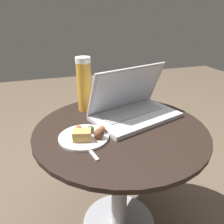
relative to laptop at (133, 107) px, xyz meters
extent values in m
plane|color=brown|center=(-0.09, -0.08, -0.62)|extent=(6.00, 6.00, 0.00)
cylinder|color=#9E9EA3|center=(-0.09, -0.08, -0.62)|extent=(0.37, 0.37, 0.01)
cylinder|color=#9E9EA3|center=(-0.09, -0.08, -0.34)|extent=(0.08, 0.08, 0.54)
cylinder|color=black|center=(-0.09, -0.08, -0.06)|extent=(0.72, 0.72, 0.02)
cube|color=#B7332D|center=(-0.25, -0.11, -0.05)|extent=(0.18, 0.15, 0.00)
cube|color=#B2B2B7|center=(0.01, -0.02, -0.04)|extent=(0.43, 0.33, 0.02)
cube|color=gray|center=(0.00, 0.01, -0.03)|extent=(0.31, 0.19, 0.00)
cube|color=#B2B2B7|center=(-0.01, 0.04, 0.08)|extent=(0.39, 0.20, 0.21)
cube|color=silver|center=(-0.01, 0.04, 0.07)|extent=(0.36, 0.18, 0.19)
cylinder|color=gold|center=(-0.19, 0.15, 0.07)|extent=(0.07, 0.07, 0.23)
cylinder|color=white|center=(-0.19, 0.15, 0.20)|extent=(0.07, 0.07, 0.03)
cylinder|color=silver|center=(-0.25, -0.12, -0.04)|extent=(0.19, 0.19, 0.01)
cube|color=tan|center=(-0.26, -0.15, -0.02)|extent=(0.08, 0.06, 0.04)
sphere|color=brown|center=(-0.20, -0.15, -0.02)|extent=(0.04, 0.04, 0.04)
sphere|color=#4C6B33|center=(-0.22, -0.10, -0.02)|extent=(0.03, 0.03, 0.03)
sphere|color=#9E5B38|center=(-0.26, -0.08, -0.02)|extent=(0.03, 0.03, 0.03)
sphere|color=#9E5B38|center=(-0.18, -0.12, -0.02)|extent=(0.03, 0.03, 0.03)
cube|color=#B2B2B7|center=(-0.25, -0.22, -0.04)|extent=(0.03, 0.11, 0.00)
cube|color=#B2B2B7|center=(-0.26, -0.14, -0.04)|extent=(0.03, 0.05, 0.00)
camera|label=1|loc=(-0.37, -0.84, 0.39)|focal=35.00mm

